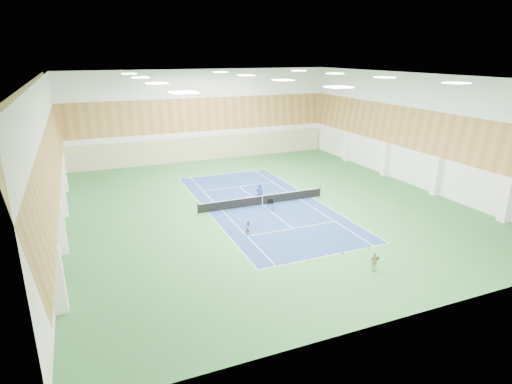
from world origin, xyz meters
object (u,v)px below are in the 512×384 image
child_apron (374,262)px  child_court (249,228)px  coach (260,193)px  ball_cart (270,205)px  tennis_net (262,199)px

child_apron → child_court: bearing=135.9°
child_apron → coach: bearing=110.2°
child_court → ball_cart: size_ratio=1.21×
ball_cart → tennis_net: bearing=119.9°
tennis_net → child_court: bearing=-122.2°
coach → ball_cart: coach is taller
child_court → child_apron: (5.53, -8.84, 0.07)m
tennis_net → ball_cart: size_ratio=13.18×
child_apron → ball_cart: size_ratio=1.36×
tennis_net → ball_cart: tennis_net is taller
coach → child_court: coach is taller
ball_cart → coach: bearing=119.2°
child_apron → tennis_net: bearing=110.3°
tennis_net → child_apron: size_ratio=9.66×
child_court → ball_cart: (4.00, 4.55, -0.10)m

